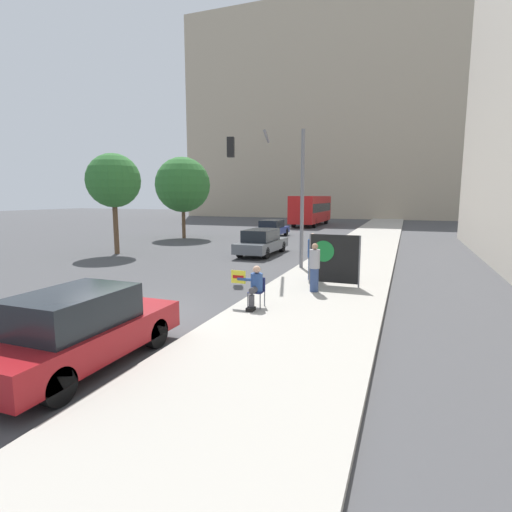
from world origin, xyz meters
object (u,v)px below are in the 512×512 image
parked_car_curbside (79,330)px  street_tree_near_curb (113,181)px  pedestrian_behind (312,256)px  car_on_road_midblock (272,228)px  street_tree_midblock (183,185)px  jogger_on_sidewalk (315,267)px  seated_protester (255,285)px  city_bus_on_road (311,209)px  car_on_road_nearest (262,242)px  traffic_light_pole (276,175)px  protest_banner (334,259)px

parked_car_curbside → street_tree_near_curb: bearing=127.5°
pedestrian_behind → car_on_road_midblock: (-7.01, 16.26, -0.35)m
parked_car_curbside → street_tree_midblock: size_ratio=0.67×
pedestrian_behind → car_on_road_midblock: size_ratio=0.42×
jogger_on_sidewalk → pedestrian_behind: (-0.50, 1.84, 0.09)m
seated_protester → pedestrian_behind: bearing=74.6°
parked_car_curbside → city_bus_on_road: 39.18m
seated_protester → car_on_road_midblock: bearing=100.3°
pedestrian_behind → car_on_road_nearest: 7.72m
city_bus_on_road → street_tree_midblock: 18.34m
traffic_light_pole → jogger_on_sidewalk: bearing=-56.2°
city_bus_on_road → street_tree_midblock: bearing=-110.3°
traffic_light_pole → street_tree_midblock: street_tree_midblock is taller
pedestrian_behind → parked_car_curbside: bearing=118.3°
car_on_road_nearest → street_tree_midblock: (-8.93, 6.50, 3.44)m
parked_car_curbside → street_tree_midblock: street_tree_midblock is taller
car_on_road_midblock → car_on_road_nearest: bearing=-74.8°
car_on_road_midblock → street_tree_midblock: 7.90m
jogger_on_sidewalk → parked_car_curbside: size_ratio=0.38×
jogger_on_sidewalk → car_on_road_midblock: (-7.51, 18.09, -0.26)m
seated_protester → protest_banner: (1.58, 3.61, 0.32)m
parked_car_curbside → car_on_road_nearest: parked_car_curbside is taller
street_tree_midblock → car_on_road_nearest: bearing=-36.1°
jogger_on_sidewalk → car_on_road_nearest: 9.54m
pedestrian_behind → car_on_road_nearest: (-4.33, 6.38, -0.32)m
protest_banner → parked_car_curbside: 8.92m
city_bus_on_road → car_on_road_midblock: bearing=-90.3°
jogger_on_sidewalk → pedestrian_behind: bearing=-61.2°
car_on_road_midblock → street_tree_near_curb: size_ratio=0.74×
car_on_road_nearest → street_tree_near_curb: (-7.92, -2.57, 3.41)m
protest_banner → pedestrian_behind: bearing=142.2°
seated_protester → jogger_on_sidewalk: (1.15, 2.49, 0.18)m
city_bus_on_road → street_tree_near_curb: bearing=-101.5°
protest_banner → traffic_light_pole: traffic_light_pole is taller
jogger_on_sidewalk → parked_car_curbside: jogger_on_sidewalk is taller
city_bus_on_road → street_tree_near_curb: 26.77m
traffic_light_pole → seated_protester: bearing=-77.0°
street_tree_near_curb → city_bus_on_road: bearing=78.5°
car_on_road_midblock → parked_car_curbside: bearing=-79.8°
pedestrian_behind → street_tree_near_curb: 13.19m
jogger_on_sidewalk → street_tree_near_curb: 14.30m
street_tree_midblock → seated_protester: bearing=-53.8°
traffic_light_pole → car_on_road_midblock: size_ratio=1.42×
seated_protester → jogger_on_sidewalk: size_ratio=0.74×
pedestrian_behind → street_tree_near_curb: street_tree_near_curb is taller
protest_banner → city_bus_on_road: city_bus_on_road is taller
city_bus_on_road → pedestrian_behind: bearing=-76.9°
seated_protester → car_on_road_midblock: (-6.36, 20.58, -0.08)m
traffic_light_pole → parked_car_curbside: traffic_light_pole is taller
traffic_light_pole → street_tree_near_curb: 10.26m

